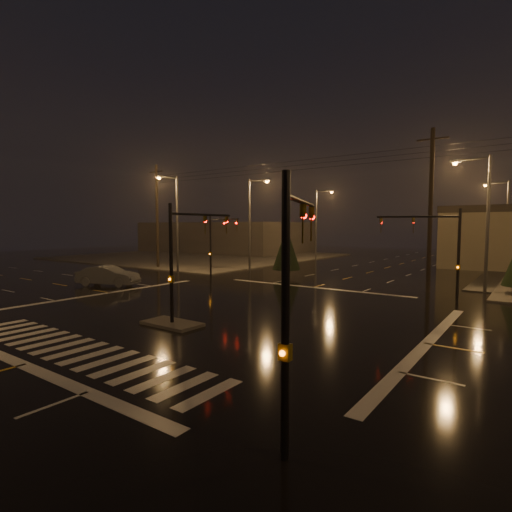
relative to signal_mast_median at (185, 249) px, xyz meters
The scene contains 20 objects.
ground 4.85m from the signal_mast_median, 90.00° to the left, with size 140.00×140.00×0.00m, color black.
sidewalk_nw 44.80m from the signal_mast_median, 132.21° to the left, with size 36.00×36.00×0.12m, color #46433F.
median_island 3.79m from the signal_mast_median, 90.00° to the right, with size 3.00×1.60×0.15m, color #46433F.
crosswalk 7.01m from the signal_mast_median, 90.00° to the right, with size 15.00×2.60×0.01m, color beige.
stop_bar_near 8.77m from the signal_mast_median, 90.00° to the right, with size 16.00×0.50×0.01m, color beige.
stop_bar_far 14.56m from the signal_mast_median, 90.00° to the left, with size 16.00×0.50×0.01m, color beige.
commercial_block 57.07m from the signal_mast_median, 127.83° to the left, with size 30.00×18.00×5.60m, color #393432.
signal_mast_median is the anchor object (origin of this frame).
signal_mast_ne 16.27m from the signal_mast_median, 54.28° to the left, with size 4.84×1.86×6.00m.
signal_mast_nw 16.27m from the signal_mast_median, 125.72° to the left, with size 4.84×1.86×6.00m.
signal_mast_se 12.22m from the signal_mast_median, 33.15° to the right, with size 1.55×3.87×6.00m.
streetlight_1 23.94m from the signal_mast_median, 117.96° to the left, with size 2.77×0.32×10.00m.
streetlight_2 38.78m from the signal_mast_median, 106.79° to the left, with size 2.77×0.32×10.00m.
streetlight_3 22.20m from the signal_mast_median, 59.61° to the left, with size 2.77×0.32×10.00m.
streetlight_4 40.69m from the signal_mast_median, 74.03° to the left, with size 2.77×0.32×10.00m.
streetlight_5 21.53m from the signal_mast_median, 138.30° to the left, with size 0.32×2.77×10.00m.
utility_pole_0 27.95m from the signal_mast_median, 142.19° to the left, with size 2.20×0.32×12.00m.
utility_pole_1 19.00m from the signal_mast_median, 64.89° to the left, with size 2.20×0.32×12.00m.
conifer_3 19.42m from the signal_mast_median, 105.79° to the left, with size 2.69×2.69×4.91m.
car_crossing 15.33m from the signal_mast_median, 160.26° to the left, with size 1.76×5.05×1.66m, color slate.
Camera 1 is at (14.69, -17.39, 4.88)m, focal length 28.00 mm.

